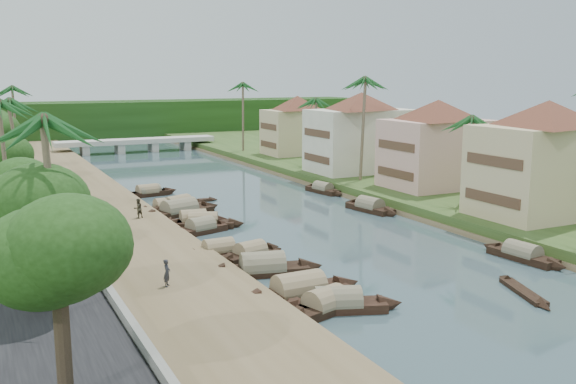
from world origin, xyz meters
name	(u,v)px	position (x,y,z in m)	size (l,w,h in m)	color
ground	(349,247)	(0.00, 0.00, 0.00)	(220.00, 220.00, 0.00)	#364A51
left_bank	(98,213)	(-16.00, 20.00, 0.40)	(10.00, 180.00, 0.80)	brown
right_bank	(396,184)	(19.00, 20.00, 0.60)	(16.00, 180.00, 1.20)	#2D461C
road	(2,219)	(-24.50, 20.00, 0.70)	(8.00, 180.00, 1.40)	black
retaining_wall	(52,208)	(-20.20, 20.00, 1.35)	(0.40, 180.00, 1.10)	slate
treeline	(106,120)	(0.00, 100.00, 4.00)	(120.00, 14.00, 8.00)	black
bridge	(136,143)	(0.00, 72.00, 1.72)	(28.00, 4.00, 2.40)	#AFAEA4
building_near	(545,157)	(18.99, -2.00, 6.38)	(14.85, 14.85, 10.20)	tan
building_mid	(437,143)	(19.99, 14.00, 6.13)	(14.11, 14.11, 9.70)	#CD9B91
building_far	(361,131)	(18.99, 28.00, 6.38)	(15.59, 15.59, 10.20)	silver
building_distant	(297,125)	(19.99, 48.00, 5.88)	(12.62, 12.62, 9.20)	tan
sampan_0	(338,304)	(-8.06, -11.80, 0.41)	(7.93, 4.24, 2.09)	black
sampan_1	(325,305)	(-8.81, -11.66, 0.41)	(7.12, 3.54, 2.09)	black
sampan_2	(299,291)	(-9.05, -8.76, 0.42)	(9.06, 2.19, 2.36)	black
sampan_3	(263,269)	(-9.15, -3.53, 0.42)	(8.99, 3.81, 2.35)	black
sampan_4	(219,251)	(-10.28, 2.12, 0.41)	(6.61, 1.71, 1.92)	black
sampan_5	(251,255)	(-8.49, 0.11, 0.41)	(6.33, 2.91, 2.00)	black
sampan_6	(201,229)	(-9.15, 9.62, 0.41)	(6.71, 3.31, 2.00)	black
sampan_7	(203,223)	(-8.27, 11.51, 0.41)	(7.64, 4.41, 2.06)	black
sampan_8	(193,221)	(-8.82, 12.67, 0.41)	(6.98, 2.52, 2.13)	black
sampan_9	(179,211)	(-8.64, 17.60, 0.42)	(9.79, 4.46, 2.41)	black
sampan_10	(168,208)	(-9.26, 19.48, 0.41)	(7.74, 2.24, 2.12)	black
sampan_11	(178,207)	(-8.20, 19.68, 0.42)	(7.99, 4.92, 2.28)	black
sampan_12	(149,192)	(-8.76, 28.98, 0.40)	(7.33, 2.79, 1.78)	black
sampan_13	(147,193)	(-8.96, 28.95, 0.41)	(6.87, 2.16, 1.90)	black
sampan_14	(522,255)	(9.58, -8.91, 0.41)	(2.07, 7.76, 1.90)	black
sampan_15	(370,207)	(9.15, 10.78, 0.41)	(2.86, 7.95, 2.11)	black
sampan_16	(323,189)	(9.96, 21.84, 0.40)	(2.36, 7.20, 1.79)	black
canoe_0	(523,292)	(3.91, -14.41, 0.10)	(3.03, 6.61, 0.88)	black
canoe_1	(247,249)	(-7.77, 2.59, 0.10)	(5.43, 1.40, 0.87)	black
canoe_2	(194,201)	(-5.25, 23.29, 0.10)	(5.30, 1.16, 0.77)	black
palm_1	(468,120)	(16.00, 4.82, 9.34)	(3.20, 3.20, 9.86)	#715E4B
palm_2	(363,81)	(15.00, 21.59, 12.85)	(3.20, 3.20, 13.52)	#715E4B
palm_3	(311,101)	(16.00, 36.10, 10.08)	(3.20, 3.20, 10.62)	#715E4B
palm_4	(48,123)	(-23.00, -9.03, 11.21)	(3.20, 3.20, 11.60)	#715E4B
palm_5	(1,105)	(-24.00, 15.30, 11.12)	(3.20, 3.20, 11.51)	#715E4B
palm_6	(16,103)	(-22.00, 29.14, 10.79)	(3.20, 3.20, 11.16)	#715E4B
palm_7	(242,85)	(14.00, 55.97, 11.92)	(3.20, 3.20, 12.55)	#715E4B
palm_8	(13,89)	(-20.50, 58.78, 11.58)	(3.20, 3.20, 11.99)	#715E4B
tree_0	(57,254)	(-24.00, -18.59, 7.14)	(4.60, 4.60, 7.75)	#483829
tree_1	(31,210)	(-24.00, -7.89, 6.77)	(5.11, 5.11, 7.55)	#483829
tree_2	(15,188)	(-24.00, 4.41, 5.96)	(4.37, 4.37, 6.44)	#483829
tree_3	(3,158)	(-24.00, 20.55, 6.16)	(4.59, 4.59, 6.73)	#483829
tree_6	(387,132)	(24.00, 29.23, 5.98)	(4.68, 4.68, 6.78)	#483829
person_near	(167,273)	(-16.37, -5.36, 1.65)	(0.62, 0.41, 1.70)	#282930
person_far	(138,208)	(-13.41, 14.48, 1.69)	(0.87, 0.68, 1.78)	#2F2D21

